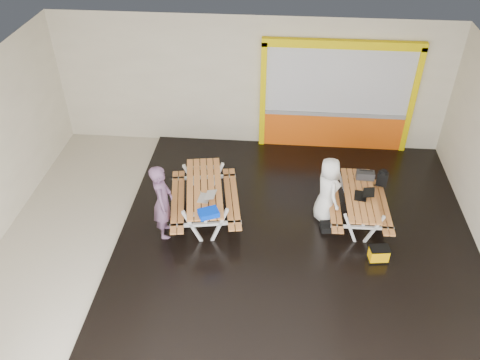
# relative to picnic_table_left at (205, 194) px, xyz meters

# --- Properties ---
(room) EXTENTS (10.02, 8.02, 3.52)m
(room) POSITION_rel_picnic_table_left_xyz_m (0.76, -0.80, 1.10)
(room) COLOR beige
(room) RESTS_ON ground
(deck) EXTENTS (7.50, 7.98, 0.05)m
(deck) POSITION_rel_picnic_table_left_xyz_m (2.01, -0.80, -0.63)
(deck) COLOR black
(deck) RESTS_ON room
(kiosk) EXTENTS (3.88, 0.16, 3.00)m
(kiosk) POSITION_rel_picnic_table_left_xyz_m (2.96, 3.13, 0.79)
(kiosk) COLOR #F25C0F
(kiosk) RESTS_ON room
(picnic_table_left) EXTENTS (1.79, 2.35, 0.86)m
(picnic_table_left) POSITION_rel_picnic_table_left_xyz_m (0.00, 0.00, 0.00)
(picnic_table_left) COLOR #D07E3A
(picnic_table_left) RESTS_ON deck
(picnic_table_right) EXTENTS (1.30, 1.89, 0.75)m
(picnic_table_right) POSITION_rel_picnic_table_left_xyz_m (3.33, 0.15, -0.07)
(picnic_table_right) COLOR #D07E3A
(picnic_table_right) RESTS_ON deck
(person_left) EXTENTS (0.49, 0.68, 1.73)m
(person_left) POSITION_rel_picnic_table_left_xyz_m (-0.76, -0.64, 0.24)
(person_left) COLOR #654564
(person_left) RESTS_ON deck
(person_right) EXTENTS (0.73, 0.89, 1.56)m
(person_right) POSITION_rel_picnic_table_left_xyz_m (2.64, 0.18, 0.14)
(person_right) COLOR white
(person_right) RESTS_ON deck
(laptop_left) EXTENTS (0.39, 0.36, 0.15)m
(laptop_left) POSITION_rel_picnic_table_left_xyz_m (0.11, -0.41, 0.25)
(laptop_left) COLOR silver
(laptop_left) RESTS_ON picnic_table_left
(laptop_right) EXTENTS (0.45, 0.41, 0.17)m
(laptop_right) POSITION_rel_picnic_table_left_xyz_m (3.39, 0.07, 0.15)
(laptop_right) COLOR black
(laptop_right) RESTS_ON picnic_table_right
(blue_pouch) EXTENTS (0.47, 0.41, 0.11)m
(blue_pouch) POSITION_rel_picnic_table_left_xyz_m (0.22, -0.92, 0.26)
(blue_pouch) COLOR #0032DC
(blue_pouch) RESTS_ON picnic_table_left
(toolbox) EXTENTS (0.40, 0.21, 0.23)m
(toolbox) POSITION_rel_picnic_table_left_xyz_m (3.49, 0.73, 0.19)
(toolbox) COLOR black
(toolbox) RESTS_ON picnic_table_right
(backpack) EXTENTS (0.27, 0.21, 0.39)m
(backpack) POSITION_rel_picnic_table_left_xyz_m (3.91, 0.86, 0.04)
(backpack) COLOR black
(backpack) RESTS_ON picnic_table_right
(dark_case) EXTENTS (0.41, 0.33, 0.14)m
(dark_case) POSITION_rel_picnic_table_left_xyz_m (2.73, -0.24, -0.53)
(dark_case) COLOR black
(dark_case) RESTS_ON deck
(fluke_bag) EXTENTS (0.42, 0.31, 0.34)m
(fluke_bag) POSITION_rel_picnic_table_left_xyz_m (3.64, -1.08, -0.44)
(fluke_bag) COLOR black
(fluke_bag) RESTS_ON deck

